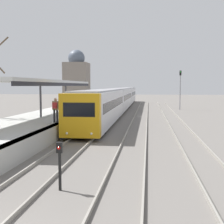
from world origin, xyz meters
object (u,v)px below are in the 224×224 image
signal_post_near (60,160)px  signal_mast_far (180,86)px  person_on_platform (55,108)px  train_near (119,98)px

signal_post_near → signal_mast_far: (7.53, 36.73, 2.52)m
person_on_platform → train_near: (1.99, 24.44, -0.27)m
signal_post_near → train_near: bearing=92.2°
person_on_platform → signal_mast_far: (10.84, 26.30, 1.53)m
signal_post_near → signal_mast_far: signal_mast_far is taller
train_near → signal_mast_far: size_ratio=9.11×
person_on_platform → train_near: 24.53m
person_on_platform → signal_mast_far: signal_mast_far is taller
signal_post_near → signal_mast_far: 37.58m
person_on_platform → signal_post_near: person_on_platform is taller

